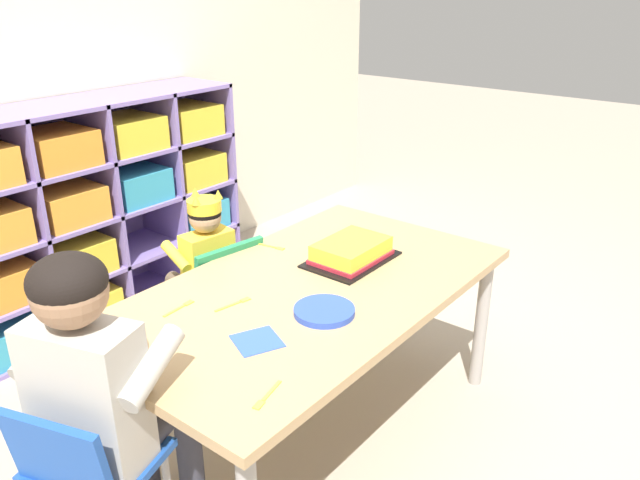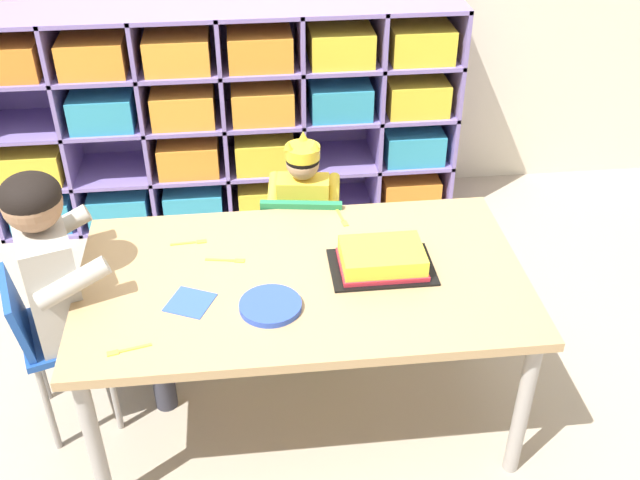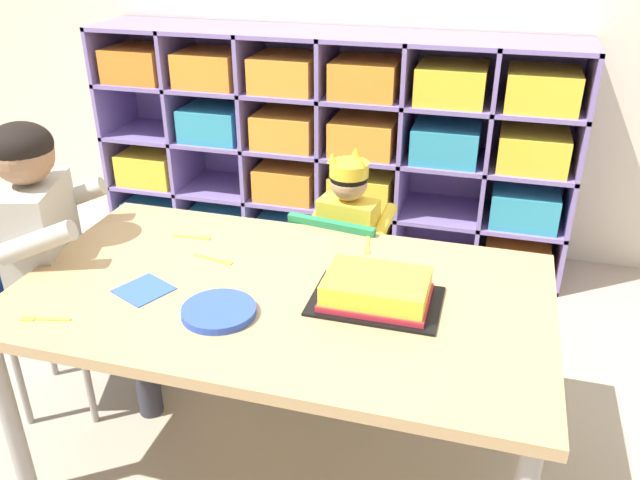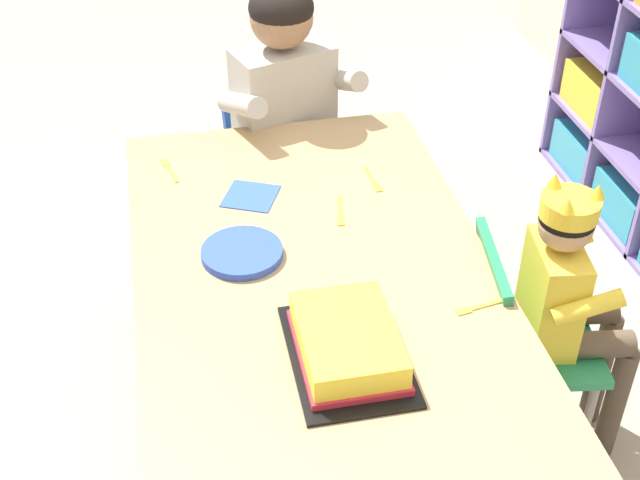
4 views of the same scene
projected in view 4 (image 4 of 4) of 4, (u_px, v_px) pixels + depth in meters
The scene contains 13 objects.
ground at pixel (318, 452), 2.43m from camera, with size 16.00×16.00×0.00m, color tan.
activity_table at pixel (318, 296), 2.09m from camera, with size 1.52×0.86×0.63m.
classroom_chair_blue at pixel (520, 333), 2.24m from camera, with size 0.38×0.36×0.66m.
child_with_crown at pixel (570, 292), 2.16m from camera, with size 0.32×0.32×0.85m.
classroom_chair_adult_side at pixel (279, 163), 2.88m from camera, with size 0.39×0.40×0.66m.
adult_helper_seated at pixel (293, 116), 2.68m from camera, with size 0.48×0.46×1.04m.
birthday_cake_on_tray at pixel (348, 344), 1.82m from camera, with size 0.36×0.24×0.08m.
paper_plate_stack at pixel (242, 253), 2.11m from camera, with size 0.20×0.20×0.02m, color blue.
paper_napkin_square at pixel (251, 196), 2.33m from camera, with size 0.13×0.13×0.00m, color #3356B7.
fork_beside_plate_stack at pixel (340, 212), 2.26m from camera, with size 0.14×0.04×0.00m.
fork_by_napkin at pixel (169, 169), 2.44m from camera, with size 0.13×0.04×0.00m.
fork_near_child_seat at pixel (373, 181), 2.39m from camera, with size 0.13×0.02×0.00m.
fork_near_cake_tray at pixel (478, 307), 1.96m from camera, with size 0.04×0.13×0.00m.
Camera 4 is at (1.56, -0.31, 1.93)m, focal length 48.52 mm.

